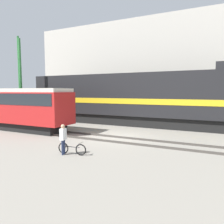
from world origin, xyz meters
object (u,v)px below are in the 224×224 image
object	(u,v)px
bicycle	(72,149)
utility_pole_left	(19,80)
streetcar	(14,106)
utility_pole_center	(21,81)
freight_locomotive	(130,98)
person	(63,136)

from	to	relation	value
bicycle	utility_pole_left	xyz separation A→B (m)	(-12.29, 7.50, 4.20)
streetcar	utility_pole_center	distance (m)	5.12
freight_locomotive	utility_pole_center	distance (m)	11.68
freight_locomotive	streetcar	bearing A→B (deg)	-139.47
streetcar	utility_pole_center	xyz separation A→B (m)	(-2.96, 3.44, 2.37)
freight_locomotive	bicycle	size ratio (longest dim) A/B	13.16
streetcar	bicycle	world-z (taller)	streetcar
freight_locomotive	utility_pole_left	bearing A→B (deg)	-162.91
bicycle	utility_pole_center	size ratio (longest dim) A/B	0.19
freight_locomotive	utility_pole_left	xyz separation A→B (m)	(-11.20, -3.44, 1.91)
person	utility_pole_center	xyz separation A→B (m)	(-11.71, 7.70, 3.43)
streetcar	person	xyz separation A→B (m)	(8.75, -4.26, -1.05)
freight_locomotive	streetcar	xyz separation A→B (m)	(-8.06, -6.89, -0.58)
streetcar	person	distance (m)	9.79
freight_locomotive	person	size ratio (longest dim) A/B	13.38
bicycle	utility_pole_left	bearing A→B (deg)	148.60
freight_locomotive	utility_pole_center	world-z (taller)	utility_pole_center
utility_pole_center	bicycle	bearing A→B (deg)	-31.78
streetcar	person	size ratio (longest dim) A/B	7.01
streetcar	bicycle	xyz separation A→B (m)	(9.15, -4.06, -1.71)
streetcar	bicycle	size ratio (longest dim) A/B	6.89
freight_locomotive	utility_pole_left	world-z (taller)	utility_pole_left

